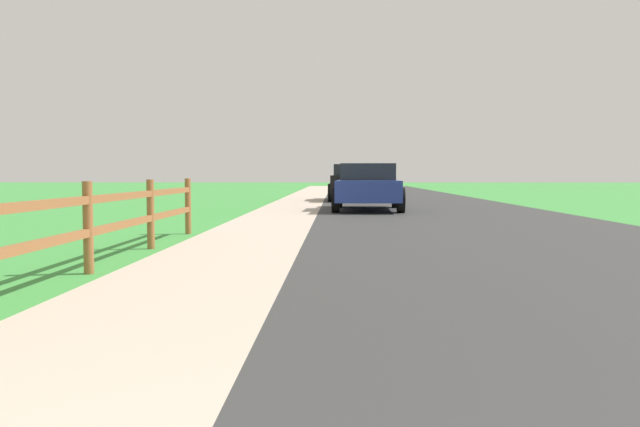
# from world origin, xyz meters

# --- Properties ---
(ground_plane) EXTENTS (120.00, 120.00, 0.00)m
(ground_plane) POSITION_xyz_m (0.00, 25.00, 0.00)
(ground_plane) COLOR #3E923E
(road_asphalt) EXTENTS (7.00, 66.00, 0.01)m
(road_asphalt) POSITION_xyz_m (3.50, 27.00, 0.00)
(road_asphalt) COLOR #333333
(road_asphalt) RESTS_ON ground
(curb_concrete) EXTENTS (6.00, 66.00, 0.01)m
(curb_concrete) POSITION_xyz_m (-3.00, 27.00, 0.00)
(curb_concrete) COLOR #BFAD9A
(curb_concrete) RESTS_ON ground
(grass_verge) EXTENTS (5.00, 66.00, 0.00)m
(grass_verge) POSITION_xyz_m (-4.50, 27.00, 0.01)
(grass_verge) COLOR #3E923E
(grass_verge) RESTS_ON ground
(rail_fence) EXTENTS (0.11, 11.99, 1.03)m
(rail_fence) POSITION_xyz_m (-2.21, 6.10, 0.60)
(rail_fence) COLOR #915C33
(rail_fence) RESTS_ON ground
(parked_suv_blue) EXTENTS (2.22, 4.62, 1.43)m
(parked_suv_blue) POSITION_xyz_m (1.49, 20.20, 0.73)
(parked_suv_blue) COLOR navy
(parked_suv_blue) RESTS_ON ground
(parked_car_black) EXTENTS (2.07, 4.52, 1.52)m
(parked_car_black) POSITION_xyz_m (1.21, 27.53, 0.79)
(parked_car_black) COLOR black
(parked_car_black) RESTS_ON ground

